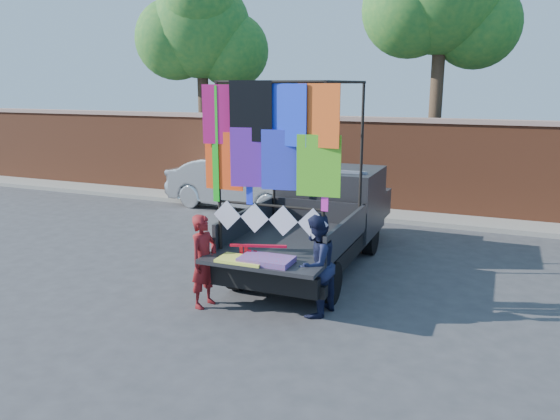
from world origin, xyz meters
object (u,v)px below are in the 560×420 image
at_px(sedan, 242,183).
at_px(man, 315,265).
at_px(pickup_truck, 324,216).
at_px(woman, 204,261).

distance_m(sedan, man, 7.57).
distance_m(pickup_truck, woman, 3.24).
bearing_deg(woman, sedan, 31.25).
bearing_deg(sedan, pickup_truck, -127.42).
bearing_deg(woman, man, -68.98).
relative_size(pickup_truck, sedan, 1.26).
relative_size(woman, man, 0.94).
bearing_deg(pickup_truck, woman, -107.86).
height_order(sedan, woman, woman).
distance_m(pickup_truck, sedan, 4.98).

